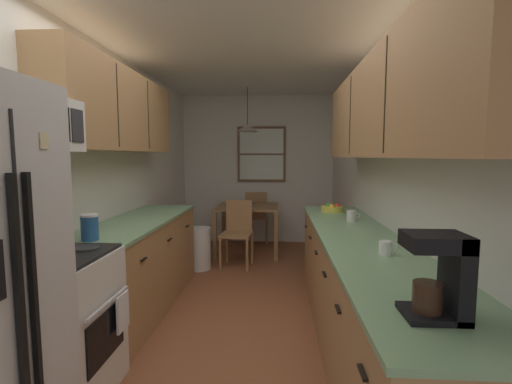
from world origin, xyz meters
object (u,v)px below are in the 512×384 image
(storage_canister, at_px, (90,227))
(table_serving_bowl, at_px, (246,203))
(dining_chair_near, at_px, (238,230))
(microwave_over_range, at_px, (25,123))
(dining_table, at_px, (248,213))
(trash_bin, at_px, (198,248))
(coffee_maker, at_px, (443,274))
(mug_by_coffeemaker, at_px, (351,216))
(stove_range, at_px, (55,326))
(dining_chair_far, at_px, (256,215))
(fruit_bowl, at_px, (332,208))
(mug_spare, at_px, (386,248))

(storage_canister, relative_size, table_serving_bowl, 0.91)
(dining_chair_near, distance_m, storage_canister, 2.53)
(microwave_over_range, xyz_separation_m, dining_table, (1.00, 3.45, -1.06))
(microwave_over_range, xyz_separation_m, trash_bin, (0.41, 2.61, -1.42))
(microwave_over_range, distance_m, coffee_maker, 2.29)
(dining_table, bearing_deg, mug_by_coffeemaker, -60.89)
(trash_bin, distance_m, table_serving_bowl, 1.18)
(stove_range, relative_size, table_serving_bowl, 5.26)
(dining_chair_far, relative_size, trash_bin, 1.61)
(fruit_bowl, bearing_deg, stove_range, -135.34)
(mug_by_coffeemaker, bearing_deg, table_serving_bowl, 118.91)
(storage_canister, bearing_deg, mug_spare, -7.14)
(mug_spare, xyz_separation_m, fruit_bowl, (-0.07, 1.74, -0.01))
(dining_table, xyz_separation_m, dining_chair_far, (0.08, 0.65, -0.14))
(dining_chair_far, bearing_deg, coffee_maker, -78.03)
(dining_chair_far, height_order, coffee_maker, coffee_maker)
(coffee_maker, bearing_deg, table_serving_bowl, 105.02)
(fruit_bowl, bearing_deg, mug_by_coffeemaker, -80.86)
(dining_chair_near, bearing_deg, dining_table, 82.81)
(trash_bin, bearing_deg, table_serving_bowl, 58.13)
(fruit_bowl, bearing_deg, table_serving_bowl, 124.86)
(stove_range, xyz_separation_m, dining_table, (0.89, 3.45, 0.17))
(microwave_over_range, bearing_deg, trash_bin, 81.11)
(storage_canister, relative_size, coffee_maker, 0.59)
(dining_chair_far, height_order, mug_by_coffeemaker, mug_by_coffeemaker)
(mug_by_coffeemaker, relative_size, table_serving_bowl, 0.59)
(mug_by_coffeemaker, xyz_separation_m, fruit_bowl, (-0.09, 0.58, -0.01))
(stove_range, distance_m, table_serving_bowl, 3.63)
(dining_chair_far, relative_size, fruit_bowl, 3.71)
(storage_canister, bearing_deg, table_serving_bowl, 74.22)
(dining_chair_near, distance_m, trash_bin, 0.59)
(mug_spare, bearing_deg, coffee_maker, -93.24)
(dining_chair_near, height_order, trash_bin, dining_chair_near)
(microwave_over_range, xyz_separation_m, dining_chair_far, (1.08, 4.10, -1.20))
(dining_table, xyz_separation_m, fruit_bowl, (1.07, -1.51, 0.30))
(table_serving_bowl, bearing_deg, storage_canister, -105.78)
(fruit_bowl, bearing_deg, dining_chair_near, 143.32)
(trash_bin, distance_m, fruit_bowl, 1.91)
(dining_chair_near, xyz_separation_m, fruit_bowl, (1.16, -0.86, 0.44))
(trash_bin, xyz_separation_m, mug_by_coffeemaker, (1.76, -1.25, 0.67))
(fruit_bowl, relative_size, table_serving_bowl, 1.16)
(microwave_over_range, relative_size, mug_by_coffeemaker, 5.21)
(dining_chair_far, distance_m, coffee_maker, 4.91)
(stove_range, height_order, trash_bin, stove_range)
(stove_range, relative_size, dining_chair_near, 1.22)
(table_serving_bowl, bearing_deg, dining_table, -67.86)
(dining_table, height_order, storage_canister, storage_canister)
(dining_chair_near, height_order, table_serving_bowl, dining_chair_near)
(fruit_bowl, bearing_deg, storage_canister, -142.99)
(microwave_over_range, height_order, mug_spare, microwave_over_range)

